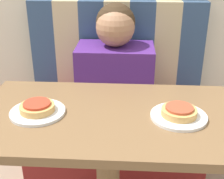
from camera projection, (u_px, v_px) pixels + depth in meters
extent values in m
cube|color=maroon|center=(115.00, 140.00, 1.95)|extent=(1.04, 0.48, 0.44)
cube|color=navy|center=(45.00, 49.00, 1.93)|extent=(0.15, 0.09, 0.60)
cube|color=tan|center=(69.00, 50.00, 1.92)|extent=(0.15, 0.09, 0.60)
cube|color=navy|center=(93.00, 50.00, 1.91)|extent=(0.15, 0.09, 0.60)
cube|color=tan|center=(117.00, 51.00, 1.91)|extent=(0.15, 0.09, 0.60)
cube|color=navy|center=(141.00, 51.00, 1.90)|extent=(0.15, 0.09, 0.60)
cube|color=tan|center=(165.00, 52.00, 1.89)|extent=(0.15, 0.09, 0.60)
cube|color=navy|center=(190.00, 52.00, 1.88)|extent=(0.15, 0.09, 0.60)
cube|color=brown|center=(108.00, 117.00, 1.23)|extent=(1.04, 0.59, 0.03)
cube|color=#4C237A|center=(115.00, 79.00, 1.77)|extent=(0.42, 0.26, 0.39)
sphere|color=#9E7051|center=(115.00, 27.00, 1.65)|extent=(0.21, 0.21, 0.21)
sphere|color=#382819|center=(116.00, 23.00, 1.66)|extent=(0.21, 0.21, 0.21)
cylinder|color=white|center=(38.00, 112.00, 1.22)|extent=(0.22, 0.22, 0.01)
cylinder|color=white|center=(179.00, 116.00, 1.19)|extent=(0.22, 0.22, 0.01)
cylinder|color=tan|center=(37.00, 108.00, 1.21)|extent=(0.14, 0.14, 0.03)
cylinder|color=#B73823|center=(37.00, 104.00, 1.21)|extent=(0.11, 0.11, 0.01)
cylinder|color=tan|center=(179.00, 112.00, 1.18)|extent=(0.14, 0.14, 0.03)
cylinder|color=#AD472D|center=(179.00, 108.00, 1.18)|extent=(0.11, 0.11, 0.01)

